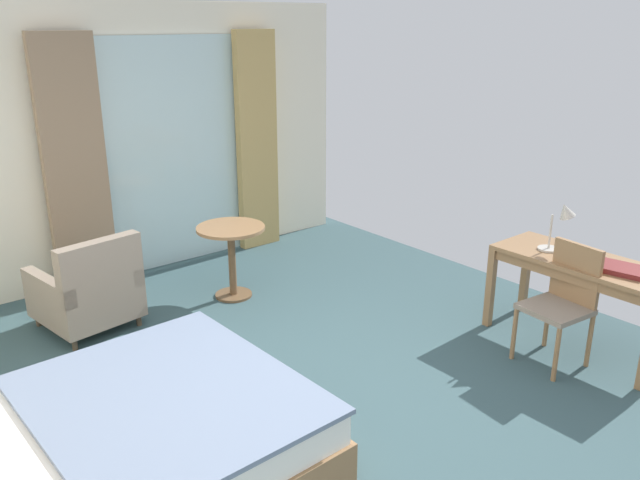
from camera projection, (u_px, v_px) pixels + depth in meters
name	position (u px, v px, depth m)	size (l,w,h in m)	color
ground	(312.00, 409.00, 4.41)	(5.83, 6.84, 0.10)	#334C51
wall_back	(110.00, 144.00, 6.27)	(5.43, 0.12, 2.69)	silver
balcony_glass_door	(170.00, 154.00, 6.62)	(1.59, 0.02, 2.37)	silver
curtain_panel_left	(75.00, 167.00, 5.93)	(0.57, 0.10, 2.41)	#897056
curtain_panel_right	(257.00, 142.00, 7.15)	(0.49, 0.10, 2.41)	tan
bed	(98.00, 458.00, 3.43)	(2.23, 1.73, 1.09)	olive
writing_desk	(584.00, 271.00, 5.00)	(0.58, 1.38, 0.73)	olive
desk_chair	(563.00, 298.00, 4.80)	(0.47, 0.47, 0.93)	gray
desk_lamp	(562.00, 219.00, 5.10)	(0.25, 0.22, 0.42)	#B7B2A8
closed_book	(622.00, 269.00, 4.72)	(0.26, 0.33, 0.04)	maroon
armchair_by_window	(88.00, 292.00, 5.37)	(0.81, 0.85, 0.85)	gray
round_cafe_table	(231.00, 245.00, 5.95)	(0.63, 0.63, 0.70)	olive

